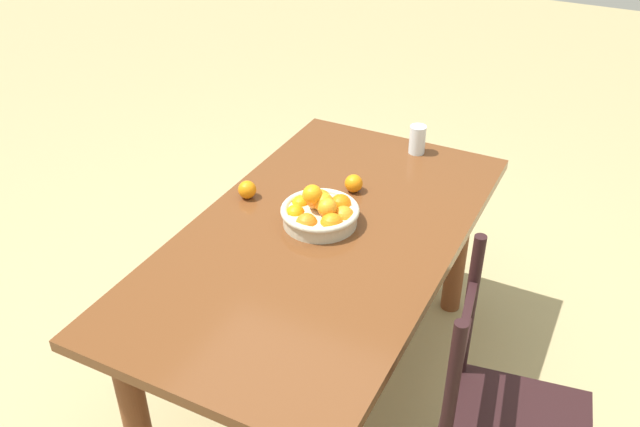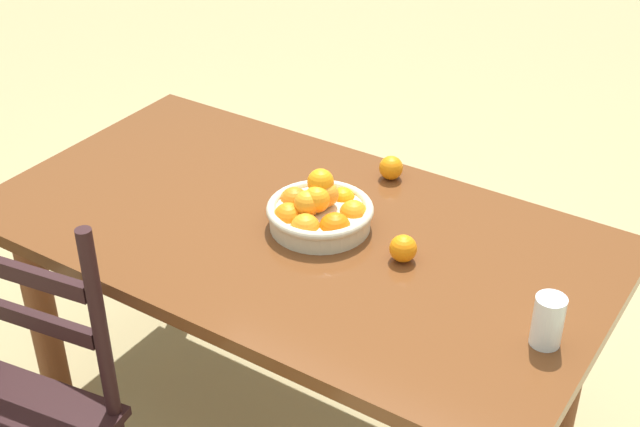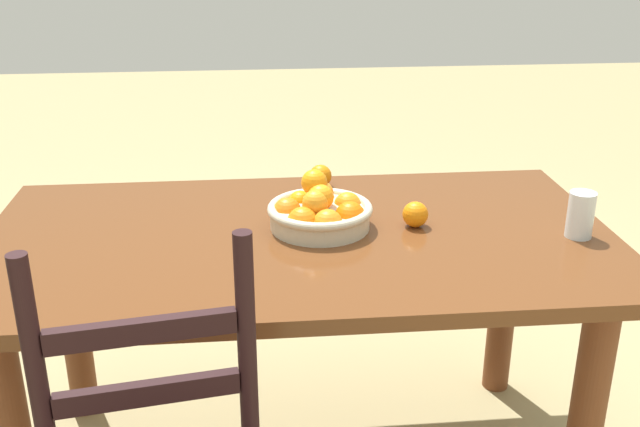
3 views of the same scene
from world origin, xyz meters
name	(u,v)px [view 2 (image 2 of 3)]	position (x,y,z in m)	size (l,w,h in m)	color
ground_plane	(298,427)	(0.00, 0.00, 0.00)	(12.00, 12.00, 0.00)	tan
dining_table	(295,263)	(0.00, 0.00, 0.61)	(1.63, 0.89, 0.73)	brown
fruit_bowl	(319,212)	(-0.06, -0.03, 0.78)	(0.28, 0.28, 0.15)	beige
orange_loose_0	(391,168)	(-0.09, -0.35, 0.77)	(0.07, 0.07, 0.07)	orange
orange_loose_1	(403,248)	(-0.31, -0.02, 0.77)	(0.07, 0.07, 0.07)	orange
drinking_glass	(548,321)	(-0.71, 0.09, 0.79)	(0.07, 0.07, 0.12)	silver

